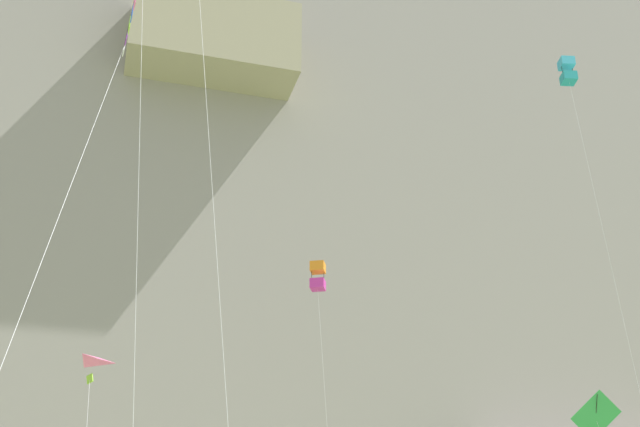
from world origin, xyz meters
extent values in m
cube|color=gray|center=(0.00, 56.26, 29.28)|extent=(180.00, 24.49, 58.57)
cube|color=gray|center=(0.00, 42.59, 37.34)|extent=(11.58, 4.77, 5.81)
pyramid|color=pink|center=(-5.82, 29.41, 10.36)|extent=(1.52, 1.50, 0.30)
cube|color=#8CCC33|center=(-5.54, 29.10, 10.29)|extent=(0.30, 0.32, 0.42)
cylinder|color=black|center=(-5.55, 13.34, 16.21)|extent=(0.24, 3.53, 0.02)
cube|color=white|center=(-5.65, 14.85, 16.01)|extent=(0.07, 0.33, 0.37)
cube|color=purple|center=(-5.62, 14.35, 16.01)|extent=(0.07, 0.33, 0.36)
cube|color=#8CCC33|center=(-5.59, 13.84, 16.01)|extent=(0.05, 0.33, 0.36)
cube|color=blue|center=(-5.55, 13.34, 16.01)|extent=(0.05, 0.33, 0.36)
cube|color=pink|center=(-5.52, 12.83, 16.01)|extent=(0.06, 0.33, 0.37)
cylinder|color=silver|center=(-6.67, 11.38, 8.17)|extent=(2.03, 7.46, 16.10)
cylinder|color=silver|center=(-2.96, 15.06, 11.49)|extent=(2.25, 2.43, 22.73)
cylinder|color=silver|center=(-4.99, 13.23, 11.73)|extent=(1.74, 0.11, 23.22)
cube|color=orange|center=(6.20, 37.48, 19.27)|extent=(1.08, 1.08, 0.56)
cube|color=#CC3399|center=(6.20, 37.48, 18.24)|extent=(1.08, 1.08, 0.56)
cylinder|color=black|center=(6.56, 37.48, 18.75)|extent=(0.03, 0.03, 1.52)
cylinder|color=black|center=(5.83, 37.48, 18.75)|extent=(0.03, 0.03, 1.52)
cube|color=green|center=(20.47, 33.66, 11.01)|extent=(2.51, 1.06, 2.57)
cylinder|color=black|center=(20.47, 33.66, 11.01)|extent=(0.09, 0.89, 2.05)
cube|color=#38B2D1|center=(21.79, 33.31, 33.55)|extent=(1.06, 1.06, 0.62)
cube|color=teal|center=(21.79, 33.31, 32.41)|extent=(1.06, 1.06, 0.62)
cylinder|color=black|center=(22.19, 33.31, 32.98)|extent=(0.03, 0.03, 1.67)
cylinder|color=black|center=(21.40, 33.31, 32.98)|extent=(0.03, 0.03, 1.67)
cylinder|color=silver|center=(20.92, 30.81, 16.11)|extent=(1.77, 5.01, 31.98)
camera|label=1|loc=(-5.46, -3.25, 3.16)|focal=44.54mm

